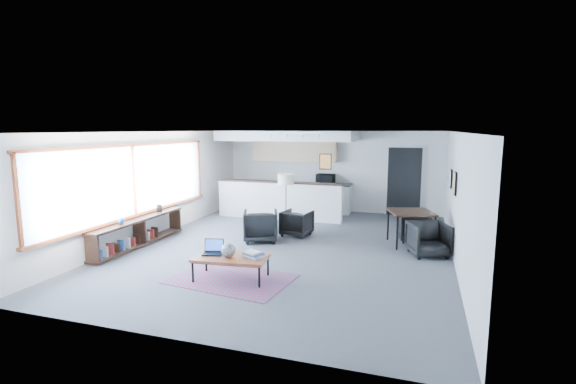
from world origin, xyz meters
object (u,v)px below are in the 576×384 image
(coffee_table, at_px, (231,258))
(floor_lamp, at_px, (286,181))
(dining_chair_far, at_px, (413,228))
(armchair_right, at_px, (297,222))
(microwave, at_px, (326,178))
(laptop, at_px, (214,249))
(ceramic_pot, at_px, (228,250))
(dining_table, at_px, (411,214))
(dining_chair_near, at_px, (428,240))
(armchair_left, at_px, (261,224))
(book_stack, at_px, (254,254))

(coffee_table, distance_m, floor_lamp, 4.05)
(dining_chair_far, bearing_deg, armchair_right, -4.25)
(dining_chair_far, bearing_deg, coffee_table, 38.86)
(coffee_table, bearing_deg, microwave, 81.49)
(laptop, bearing_deg, floor_lamp, 73.77)
(ceramic_pot, distance_m, dining_table, 4.53)
(coffee_table, distance_m, dining_chair_near, 4.23)
(dining_table, distance_m, dining_chair_near, 0.94)
(armchair_right, xyz_separation_m, dining_chair_near, (3.14, -0.76, -0.02))
(floor_lamp, bearing_deg, armchair_right, -51.41)
(laptop, height_order, floor_lamp, floor_lamp)
(dining_table, bearing_deg, microwave, 131.07)
(ceramic_pot, bearing_deg, microwave, 87.64)
(armchair_left, relative_size, dining_chair_near, 1.22)
(dining_chair_near, xyz_separation_m, dining_chair_far, (-0.32, 1.13, -0.03))
(ceramic_pot, distance_m, dining_chair_near, 4.29)
(armchair_right, bearing_deg, microwave, -82.46)
(coffee_table, distance_m, armchair_left, 2.61)
(ceramic_pot, bearing_deg, laptop, 160.04)
(coffee_table, height_order, dining_chair_near, dining_chair_near)
(book_stack, bearing_deg, laptop, -178.69)
(coffee_table, xyz_separation_m, laptop, (-0.38, 0.07, 0.11))
(floor_lamp, height_order, dining_chair_far, floor_lamp)
(book_stack, bearing_deg, armchair_left, 108.91)
(dining_chair_far, height_order, microwave, microwave)
(book_stack, height_order, dining_table, dining_table)
(dining_table, bearing_deg, book_stack, -128.45)
(coffee_table, xyz_separation_m, armchair_right, (0.23, 3.33, -0.04))
(floor_lamp, xyz_separation_m, dining_table, (3.23, -0.60, -0.57))
(floor_lamp, bearing_deg, armchair_left, -98.07)
(armchair_left, relative_size, microwave, 1.45)
(microwave, bearing_deg, dining_chair_far, -41.49)
(armchair_left, bearing_deg, dining_chair_far, 176.71)
(dining_chair_near, bearing_deg, microwave, 107.65)
(armchair_right, xyz_separation_m, dining_chair_far, (2.81, 0.37, -0.05))
(dining_table, bearing_deg, dining_chair_far, 79.94)
(book_stack, xyz_separation_m, floor_lamp, (-0.66, 3.85, 0.82))
(laptop, xyz_separation_m, dining_chair_far, (3.42, 3.63, -0.19))
(armchair_right, bearing_deg, ceramic_pot, 93.70)
(dining_chair_near, height_order, dining_chair_far, dining_chair_near)
(armchair_left, xyz_separation_m, dining_chair_far, (3.49, 1.12, -0.10))
(floor_lamp, bearing_deg, coffee_table, -86.20)
(coffee_table, xyz_separation_m, dining_chair_near, (3.36, 2.57, -0.06))
(laptop, height_order, ceramic_pot, ceramic_pot)
(coffee_table, bearing_deg, armchair_left, 93.69)
(armchair_right, bearing_deg, book_stack, 100.92)
(ceramic_pot, relative_size, dining_table, 0.22)
(armchair_left, bearing_deg, floor_lamp, -119.20)
(armchair_right, bearing_deg, floor_lamp, -43.50)
(ceramic_pot, bearing_deg, armchair_left, 99.30)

